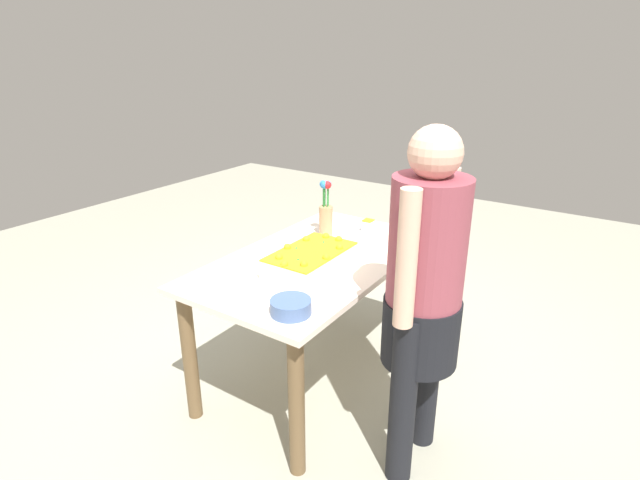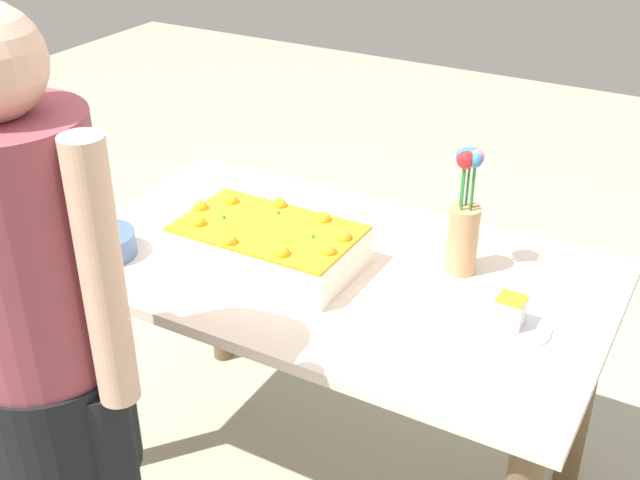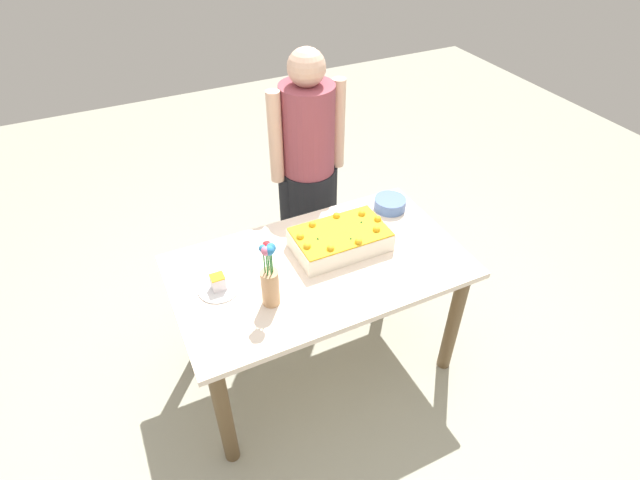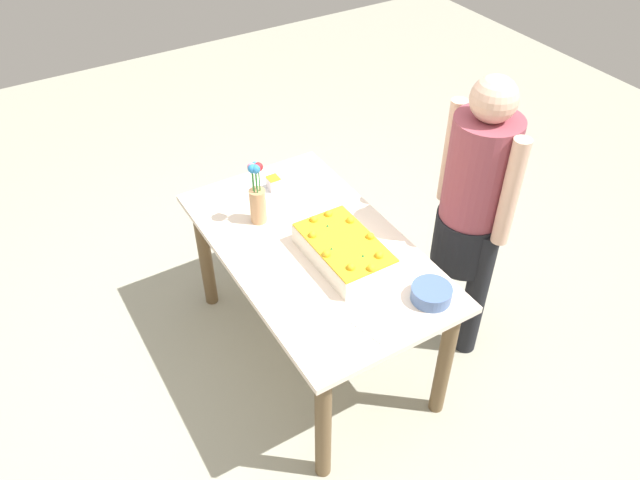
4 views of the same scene
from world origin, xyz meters
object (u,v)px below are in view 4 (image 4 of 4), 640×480
Objects in this scene: serving_plate_with_slice at (274,187)px; cake_knife at (363,329)px; person_standing at (473,205)px; sheet_cake at (344,250)px; flower_vase at (257,197)px; fruit_bowl at (431,293)px.

serving_plate_with_slice reaches higher than cake_knife.
person_standing reaches higher than serving_plate_with_slice.
flower_vase reaches higher than sheet_cake.
fruit_bowl is at bearing 24.33° from flower_vase.
person_standing is at bearing 56.27° from flower_vase.
sheet_cake is 2.67× the size of fruit_bowl.
fruit_bowl is 0.54m from person_standing.
person_standing reaches higher than fruit_bowl.
person_standing is (0.73, 0.65, 0.11)m from serving_plate_with_slice.
flower_vase is at bearing -155.47° from sheet_cake.
cake_knife is 1.23× the size of fruit_bowl.
sheet_cake is at bearing -155.90° from fruit_bowl.
cake_knife is at bearing -7.69° from serving_plate_with_slice.
serving_plate_with_slice is at bearing -177.86° from sheet_cake.
person_standing reaches higher than sheet_cake.
serving_plate_with_slice is 0.89× the size of cake_knife.
flower_vase is at bearing -43.99° from serving_plate_with_slice.
fruit_bowl is (0.01, 0.33, 0.03)m from cake_knife.
fruit_bowl reaches higher than cake_knife.
sheet_cake is 0.49m from flower_vase.
cake_knife is at bearing 2.81° from flower_vase.
sheet_cake is 0.64m from person_standing.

